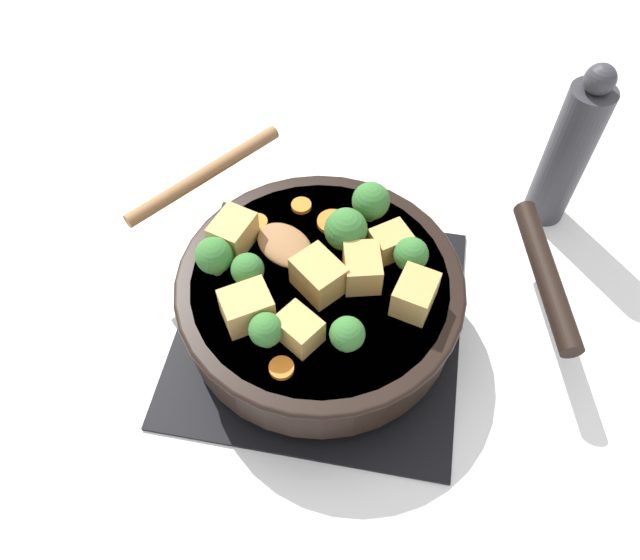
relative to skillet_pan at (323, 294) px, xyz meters
name	(u,v)px	position (x,y,z in m)	size (l,w,h in m)	color
ground_plane	(320,324)	(0.00, 0.00, -0.06)	(2.40, 2.40, 0.00)	white
front_burner_grate	(320,319)	(0.00, 0.00, -0.05)	(0.31, 0.31, 0.03)	black
skillet_pan	(323,294)	(0.00, 0.00, 0.00)	(0.30, 0.41, 0.06)	black
wooden_spoon	(240,206)	(0.08, 0.10, 0.03)	(0.21, 0.22, 0.02)	olive
tofu_cube_center_large	(390,242)	(0.05, -0.06, 0.04)	(0.04, 0.03, 0.03)	tan
tofu_cube_near_handle	(233,233)	(0.03, 0.10, 0.04)	(0.04, 0.04, 0.04)	tan
tofu_cube_east_chunk	(415,294)	(-0.01, -0.09, 0.04)	(0.04, 0.04, 0.04)	tan
tofu_cube_west_chunk	(247,308)	(-0.06, 0.06, 0.05)	(0.05, 0.04, 0.04)	tan
tofu_cube_back_piece	(317,276)	(-0.01, 0.00, 0.05)	(0.05, 0.04, 0.04)	tan
tofu_cube_front_piece	(362,268)	(0.01, -0.04, 0.04)	(0.04, 0.04, 0.04)	tan
tofu_cube_mid_small	(299,330)	(-0.07, 0.01, 0.04)	(0.04, 0.03, 0.03)	tan
broccoli_floret_near_spoon	(248,270)	(-0.02, 0.07, 0.05)	(0.03, 0.03, 0.04)	#709956
broccoli_floret_center_top	(347,334)	(-0.07, -0.04, 0.05)	(0.03, 0.03, 0.04)	#709956
broccoli_floret_east_rim	(214,256)	(-0.01, 0.11, 0.05)	(0.04, 0.04, 0.04)	#709956
broccoli_floret_west_rim	(371,201)	(0.09, -0.04, 0.05)	(0.04, 0.04, 0.05)	#709956
broccoli_floret_north_edge	(346,230)	(0.05, -0.02, 0.06)	(0.04, 0.04, 0.05)	#709956
broccoli_floret_south_cluster	(411,255)	(0.03, -0.08, 0.05)	(0.04, 0.04, 0.04)	#709956
broccoli_floret_mid_floret	(266,330)	(-0.08, 0.04, 0.05)	(0.03, 0.03, 0.04)	#709956
carrot_slice_orange_thin	(281,368)	(-0.11, 0.02, 0.03)	(0.02, 0.02, 0.01)	orange
carrot_slice_near_center	(301,206)	(0.09, 0.04, 0.03)	(0.02, 0.02, 0.01)	orange
carrot_slice_edge_slice	(329,222)	(0.07, 0.01, 0.03)	(0.03, 0.03, 0.01)	orange
carrot_slice_under_broccoli	(257,222)	(0.06, 0.08, 0.03)	(0.02, 0.02, 0.01)	orange
pepper_mill	(568,153)	(0.21, -0.25, 0.04)	(0.05, 0.05, 0.22)	#333338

